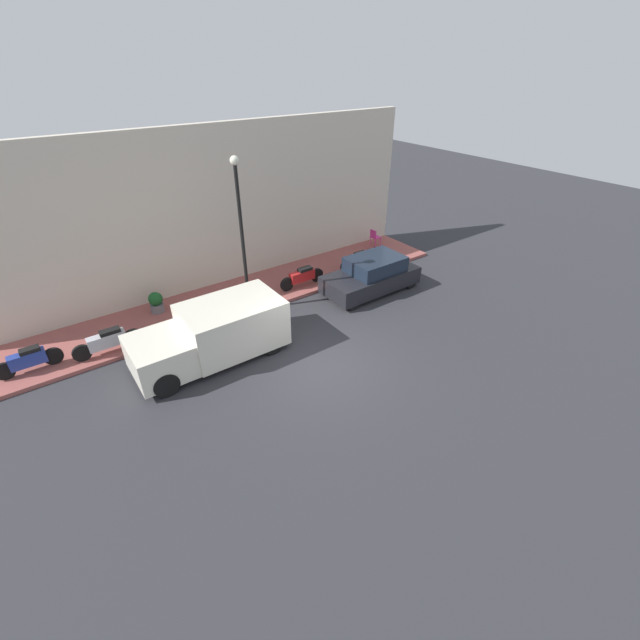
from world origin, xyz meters
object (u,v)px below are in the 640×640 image
object	(u,v)px
scooter_silver	(108,341)
cafe_chair	(375,237)
delivery_van	(212,334)
potted_plant	(156,302)
motorcycle_red	(302,276)
parked_car	(372,275)
motorcycle_blue	(28,360)
streetlamp	(241,222)
motorcycle_black	(358,260)

from	to	relation	value
scooter_silver	cafe_chair	distance (m)	12.72
delivery_van	potted_plant	bearing A→B (deg)	9.58
motorcycle_red	potted_plant	world-z (taller)	potted_plant
parked_car	motorcycle_blue	world-z (taller)	parked_car
motorcycle_red	streetlamp	world-z (taller)	streetlamp
streetlamp	motorcycle_black	bearing A→B (deg)	-87.71
motorcycle_blue	motorcycle_black	distance (m)	12.41
delivery_van	motorcycle_black	distance (m)	7.99
parked_car	cafe_chair	xyz separation A→B (m)	(3.18, -3.01, -0.05)
scooter_silver	potted_plant	world-z (taller)	scooter_silver
motorcycle_red	potted_plant	size ratio (longest dim) A/B	2.60
motorcycle_blue	scooter_silver	world-z (taller)	scooter_silver
parked_car	motorcycle_black	bearing A→B (deg)	-22.55
scooter_silver	motorcycle_red	distance (m)	7.43
motorcycle_red	motorcycle_black	distance (m)	2.87
motorcycle_red	cafe_chair	world-z (taller)	cafe_chair
delivery_van	motorcycle_black	xyz separation A→B (m)	(2.21, -7.67, -0.35)
motorcycle_blue	parked_car	bearing A→B (deg)	-98.91
potted_plant	cafe_chair	xyz separation A→B (m)	(0.08, -10.59, 0.09)
parked_car	cafe_chair	distance (m)	4.38
motorcycle_red	cafe_chair	xyz separation A→B (m)	(1.47, -5.18, 0.06)
motorcycle_black	streetlamp	bearing A→B (deg)	92.29
potted_plant	motorcycle_red	bearing A→B (deg)	-104.40
potted_plant	motorcycle_blue	bearing A→B (deg)	107.04
motorcycle_red	potted_plant	xyz separation A→B (m)	(1.39, 5.41, -0.03)
delivery_van	streetlamp	distance (m)	3.91
motorcycle_blue	streetlamp	xyz separation A→B (m)	(-0.37, -6.99, 2.84)
parked_car	motorcycle_blue	size ratio (longest dim) A/B	2.17
parked_car	cafe_chair	size ratio (longest dim) A/B	4.71
scooter_silver	motorcycle_black	world-z (taller)	scooter_silver
delivery_van	streetlamp	world-z (taller)	streetlamp
motorcycle_black	potted_plant	xyz separation A→B (m)	(1.42, 8.28, -0.01)
motorcycle_black	parked_car	bearing A→B (deg)	157.45
motorcycle_red	streetlamp	size ratio (longest dim) A/B	0.37
scooter_silver	cafe_chair	bearing A→B (deg)	-82.35
scooter_silver	motorcycle_black	bearing A→B (deg)	-88.91
motorcycle_blue	motorcycle_black	bearing A→B (deg)	-90.70
streetlamp	motorcycle_red	bearing A→B (deg)	-84.52
scooter_silver	motorcycle_red	bearing A→B (deg)	-88.28
streetlamp	potted_plant	distance (m)	4.37
motorcycle_blue	motorcycle_black	size ratio (longest dim) A/B	0.99
parked_car	streetlamp	size ratio (longest dim) A/B	0.73
motorcycle_black	streetlamp	world-z (taller)	streetlamp
streetlamp	cafe_chair	distance (m)	8.38
scooter_silver	motorcycle_blue	bearing A→B (deg)	80.67
streetlamp	delivery_van	bearing A→B (deg)	131.49
motorcycle_blue	cafe_chair	world-z (taller)	cafe_chair
motorcycle_black	streetlamp	xyz separation A→B (m)	(-0.22, 5.42, 2.85)
streetlamp	cafe_chair	bearing A→B (deg)	-77.49
parked_car	potted_plant	xyz separation A→B (m)	(3.10, 7.58, -0.14)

